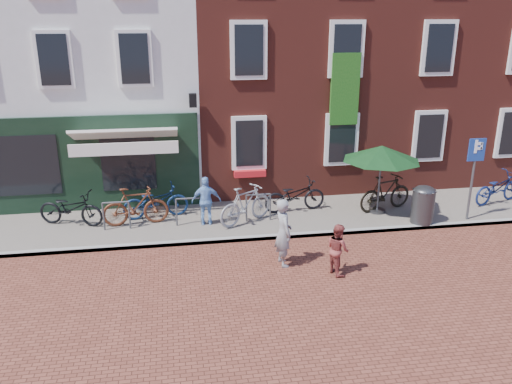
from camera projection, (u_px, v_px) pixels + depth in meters
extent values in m
plane|color=brown|center=(247.00, 242.00, 14.04)|extent=(80.00, 80.00, 0.00)
cube|color=slate|center=(273.00, 217.00, 15.58)|extent=(24.00, 3.00, 0.10)
cube|color=silver|center=(77.00, 53.00, 18.34)|extent=(8.00, 8.00, 9.00)
cube|color=maroon|center=(272.00, 37.00, 19.26)|extent=(6.00, 8.00, 10.00)
cube|color=maroon|center=(424.00, 36.00, 20.18)|extent=(6.00, 8.00, 10.00)
cylinder|color=#3B3B3E|center=(423.00, 207.00, 14.92)|extent=(0.64, 0.64, 0.96)
ellipsoid|color=#3B3B3E|center=(425.00, 189.00, 14.74)|extent=(0.64, 0.64, 0.29)
cylinder|color=#4C4C4F|center=(472.00, 180.00, 14.93)|extent=(0.07, 0.07, 2.40)
cube|color=navy|center=(477.00, 150.00, 14.62)|extent=(0.50, 0.04, 0.65)
cylinder|color=#4C4C4F|center=(377.00, 211.00, 15.85)|extent=(0.50, 0.50, 0.08)
cylinder|color=#4C4C4F|center=(379.00, 181.00, 15.55)|extent=(0.06, 0.06, 1.95)
cone|color=#113917|center=(382.00, 150.00, 15.23)|extent=(2.32, 2.32, 0.45)
imported|color=gray|center=(283.00, 232.00, 12.50)|extent=(0.49, 0.67, 1.69)
imported|color=brown|center=(338.00, 249.00, 12.16)|extent=(0.60, 0.70, 1.24)
imported|color=#77A7E0|center=(206.00, 201.00, 14.71)|extent=(0.85, 0.40, 1.41)
imported|color=black|center=(71.00, 208.00, 14.74)|extent=(2.02, 1.25, 1.00)
imported|color=#552917|center=(135.00, 206.00, 14.74)|extent=(1.89, 0.69, 1.11)
imported|color=#11284E|center=(156.00, 201.00, 15.29)|extent=(1.99, 0.95, 1.00)
imported|color=#949597|center=(246.00, 205.00, 14.87)|extent=(1.85, 1.42, 1.11)
imported|color=black|center=(295.00, 195.00, 15.79)|extent=(1.98, 0.89, 1.00)
imported|color=black|center=(385.00, 193.00, 15.84)|extent=(1.93, 1.02, 1.11)
imported|color=navy|center=(498.00, 188.00, 16.47)|extent=(2.02, 1.22, 1.00)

